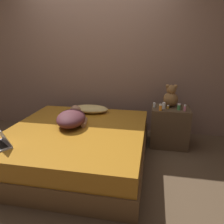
{
  "coord_description": "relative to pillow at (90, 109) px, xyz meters",
  "views": [
    {
      "loc": [
        0.96,
        -2.5,
        1.53
      ],
      "look_at": [
        0.43,
        0.24,
        0.64
      ],
      "focal_mm": 35.0,
      "sensor_mm": 36.0,
      "label": 1
    }
  ],
  "objects": [
    {
      "name": "wall_back",
      "position": [
        0.02,
        0.52,
        0.79
      ],
      "size": [
        8.0,
        0.06,
        2.6
      ],
      "color": "#846656",
      "rests_on": "ground_plane"
    },
    {
      "name": "bottle_clear",
      "position": [
        1.01,
        -0.03,
        0.13
      ],
      "size": [
        0.04,
        0.04,
        0.07
      ],
      "color": "silver",
      "rests_on": "nightstand"
    },
    {
      "name": "bottle_pink",
      "position": [
        1.43,
        -0.14,
        0.14
      ],
      "size": [
        0.03,
        0.03,
        0.09
      ],
      "color": "pink",
      "rests_on": "nightstand"
    },
    {
      "name": "bed",
      "position": [
        0.02,
        -0.72,
        -0.28
      ],
      "size": [
        1.79,
        1.92,
        0.46
      ],
      "color": "brown",
      "rests_on": "ground_plane"
    },
    {
      "name": "person_lying",
      "position": [
        -0.09,
        -0.57,
        0.04
      ],
      "size": [
        0.49,
        0.77,
        0.2
      ],
      "rotation": [
        0.0,
        0.0,
        0.2
      ],
      "color": "#4C2328",
      "rests_on": "bed"
    },
    {
      "name": "pillow",
      "position": [
        0.0,
        0.0,
        0.0
      ],
      "size": [
        0.58,
        0.34,
        0.11
      ],
      "color": "tan",
      "rests_on": "bed"
    },
    {
      "name": "bottle_green",
      "position": [
        1.35,
        -0.09,
        0.14
      ],
      "size": [
        0.05,
        0.05,
        0.09
      ],
      "color": "#3D8E4C",
      "rests_on": "nightstand"
    },
    {
      "name": "teddy_bear",
      "position": [
        1.24,
        0.07,
        0.24
      ],
      "size": [
        0.22,
        0.22,
        0.34
      ],
      "color": "brown",
      "rests_on": "nightstand"
    },
    {
      "name": "nightstand",
      "position": [
        1.25,
        -0.02,
        -0.21
      ],
      "size": [
        0.55,
        0.43,
        0.6
      ],
      "color": "brown",
      "rests_on": "ground_plane"
    },
    {
      "name": "bottle_amber",
      "position": [
        1.2,
        -0.07,
        0.12
      ],
      "size": [
        0.04,
        0.04,
        0.06
      ],
      "color": "gold",
      "rests_on": "nightstand"
    },
    {
      "name": "bottle_orange",
      "position": [
        1.09,
        -0.18,
        0.14
      ],
      "size": [
        0.04,
        0.04,
        0.1
      ],
      "color": "orange",
      "rests_on": "nightstand"
    },
    {
      "name": "bottle_white",
      "position": [
        1.14,
        -0.07,
        0.14
      ],
      "size": [
        0.05,
        0.05,
        0.09
      ],
      "color": "white",
      "rests_on": "nightstand"
    },
    {
      "name": "ground_plane",
      "position": [
        0.02,
        -0.72,
        -0.51
      ],
      "size": [
        12.0,
        12.0,
        0.0
      ],
      "primitive_type": "plane",
      "color": "brown"
    }
  ]
}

